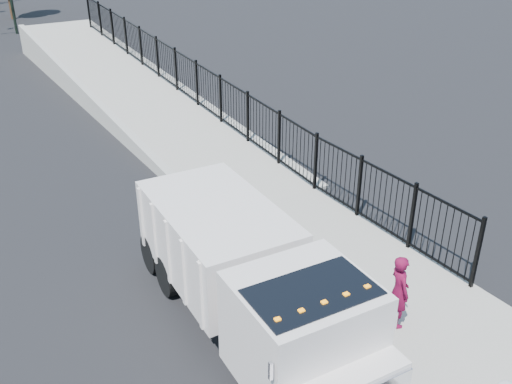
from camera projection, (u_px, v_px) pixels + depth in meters
ground at (296, 295)px, 13.13m from camera, size 120.00×120.00×0.00m
sidewalk at (420, 312)px, 12.50m from camera, size 3.55×12.00×0.12m
curb at (353, 343)px, 11.58m from camera, size 0.30×12.00×0.16m
ramp at (132, 99)px, 26.24m from camera, size 3.95×24.06×3.19m
iron_fence at (198, 98)px, 23.48m from camera, size 0.10×28.00×1.80m
truck at (252, 279)px, 11.33m from camera, size 2.73×7.35×2.48m
worker at (399, 291)px, 11.73m from camera, size 0.56×0.70×1.65m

